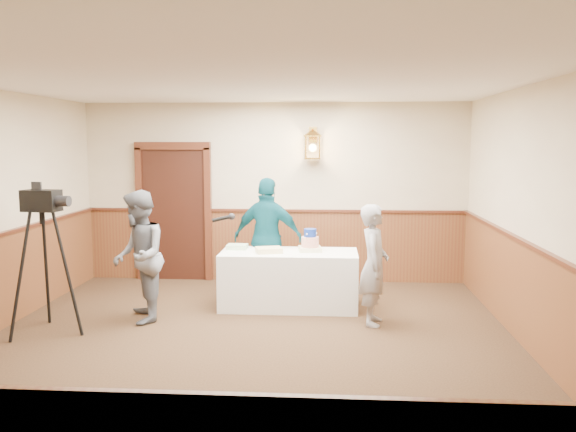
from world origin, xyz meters
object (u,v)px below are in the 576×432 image
display_table (289,279)px  tv_camera_rig (45,270)px  sheet_cake_green (237,247)px  tiered_cake (310,242)px  assistant_p (268,239)px  interviewer (139,257)px  sheet_cake_yellow (269,250)px  baker (374,265)px

display_table → tv_camera_rig: 3.03m
sheet_cake_green → tv_camera_rig: 2.47m
tiered_cake → tv_camera_rig: size_ratio=0.20×
tiered_cake → assistant_p: (-0.60, 0.38, -0.02)m
interviewer → tiered_cake: bearing=93.8°
display_table → tv_camera_rig: tv_camera_rig is taller
tiered_cake → sheet_cake_green: 1.00m
display_table → sheet_cake_green: sheet_cake_green is taller
display_table → tiered_cake: tiered_cake is taller
sheet_cake_green → tv_camera_rig: size_ratio=0.16×
sheet_cake_yellow → baker: (1.33, -0.60, -0.05)m
tiered_cake → tv_camera_rig: bearing=-155.1°
tiered_cake → interviewer: size_ratio=0.20×
tiered_cake → sheet_cake_yellow: (-0.53, -0.15, -0.08)m
sheet_cake_yellow → assistant_p: (-0.07, 0.54, 0.07)m
sheet_cake_yellow → assistant_p: 0.54m
sheet_cake_yellow → assistant_p: bearing=97.1°
tv_camera_rig → interviewer: bearing=37.3°
baker → tiered_cake: bearing=52.0°
sheet_cake_green → interviewer: (-1.06, -0.93, 0.03)m
tiered_cake → tv_camera_rig: (-2.98, -1.38, -0.12)m
sheet_cake_green → sheet_cake_yellow: bearing=-27.3°
sheet_cake_yellow → interviewer: interviewer is taller
display_table → assistant_p: size_ratio=1.06×
sheet_cake_green → assistant_p: assistant_p is taller
tiered_cake → sheet_cake_green: size_ratio=1.22×
display_table → baker: (1.07, -0.68, 0.35)m
interviewer → tv_camera_rig: bearing=-78.6°
tiered_cake → interviewer: 2.22m
baker → interviewer: bearing=97.5°
sheet_cake_yellow → tv_camera_rig: size_ratio=0.20×
interviewer → baker: (2.84, 0.09, -0.08)m
display_table → sheet_cake_yellow: bearing=-162.4°
tiered_cake → interviewer: (-2.05, -0.85, -0.06)m
display_table → sheet_cake_green: (-0.72, 0.15, 0.41)m
display_table → interviewer: (-1.78, -0.78, 0.43)m
baker → assistant_p: assistant_p is taller
baker → sheet_cake_yellow: bearing=71.2°
sheet_cake_green → baker: size_ratio=0.18×
interviewer → assistant_p: size_ratio=0.95×
tv_camera_rig → baker: bearing=16.7°
tiered_cake → tv_camera_rig: tv_camera_rig is taller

